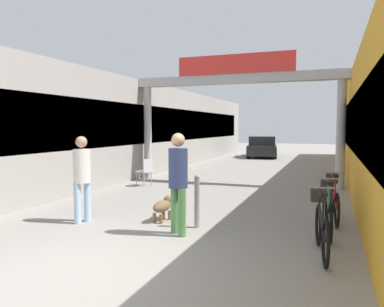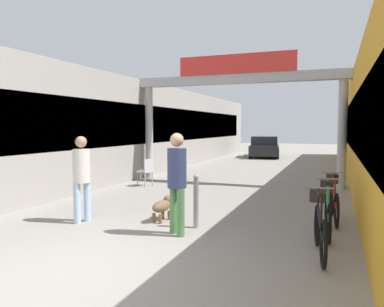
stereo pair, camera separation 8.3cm
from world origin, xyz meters
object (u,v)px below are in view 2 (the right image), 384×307
at_px(bicycle_red_third, 334,199).
at_px(bicycle_green_second, 328,210).
at_px(cafe_chair_aluminium_nearer, 147,170).
at_px(bicycle_black_nearest, 320,225).
at_px(dog_on_leash, 163,206).
at_px(pedestrian_companion, 82,173).
at_px(bollard_post_metal, 196,201).
at_px(parked_car_black, 265,147).
at_px(pedestrian_with_dog, 177,176).

bearing_deg(bicycle_red_third, bicycle_green_second, -95.12).
relative_size(bicycle_green_second, cafe_chair_aluminium_nearer, 1.90).
bearing_deg(bicycle_black_nearest, cafe_chair_aluminium_nearer, 138.74).
bearing_deg(dog_on_leash, pedestrian_companion, -154.35).
distance_m(bicycle_red_third, bollard_post_metal, 2.91).
height_order(bicycle_green_second, parked_car_black, parked_car_black).
xyz_separation_m(pedestrian_companion, parked_car_black, (0.56, 17.61, -0.36)).
bearing_deg(bicycle_black_nearest, pedestrian_companion, 176.75).
height_order(bicycle_black_nearest, bollard_post_metal, bollard_post_metal).
xyz_separation_m(pedestrian_with_dog, pedestrian_companion, (-2.14, 0.13, -0.05)).
distance_m(bicycle_black_nearest, bicycle_green_second, 1.16).
bearing_deg(pedestrian_companion, dog_on_leash, 25.65).
relative_size(bicycle_black_nearest, bicycle_green_second, 1.00).
distance_m(bicycle_black_nearest, parked_car_black, 18.31).
height_order(bollard_post_metal, parked_car_black, parked_car_black).
distance_m(pedestrian_with_dog, bicycle_red_third, 3.42).
height_order(dog_on_leash, parked_car_black, parked_car_black).
xyz_separation_m(pedestrian_companion, cafe_chair_aluminium_nearer, (-0.97, 4.59, -0.46)).
xyz_separation_m(pedestrian_with_dog, bicycle_green_second, (2.51, 1.03, -0.62)).
xyz_separation_m(bicycle_black_nearest, bicycle_green_second, (0.09, 1.16, 0.00)).
bearing_deg(bicycle_black_nearest, parked_car_black, 102.63).
xyz_separation_m(bicycle_green_second, parked_car_black, (-4.09, 16.71, 0.21)).
xyz_separation_m(dog_on_leash, parked_car_black, (-0.91, 16.90, 0.34)).
relative_size(bicycle_green_second, bicycle_red_third, 1.00).
bearing_deg(parked_car_black, dog_on_leash, -86.92).
bearing_deg(pedestrian_with_dog, bicycle_black_nearest, -3.07).
height_order(pedestrian_with_dog, parked_car_black, pedestrian_with_dog).
relative_size(pedestrian_with_dog, parked_car_black, 0.43).
height_order(pedestrian_with_dog, cafe_chair_aluminium_nearer, pedestrian_with_dog).
bearing_deg(pedestrian_with_dog, bollard_post_metal, 75.04).
relative_size(pedestrian_with_dog, bicycle_black_nearest, 1.08).
bearing_deg(dog_on_leash, bicycle_green_second, 3.51).
bearing_deg(cafe_chair_aluminium_nearer, bicycle_green_second, -33.29).
height_order(pedestrian_companion, bicycle_red_third, pedestrian_companion).
relative_size(pedestrian_with_dog, bicycle_green_second, 1.08).
xyz_separation_m(dog_on_leash, bicycle_red_third, (3.28, 1.29, 0.13)).
bearing_deg(bicycle_green_second, bicycle_red_third, 84.88).
xyz_separation_m(bicycle_green_second, bicycle_red_third, (0.10, 1.10, 0.00)).
bearing_deg(cafe_chair_aluminium_nearer, pedestrian_with_dog, -56.61).
relative_size(dog_on_leash, bicycle_green_second, 0.40).
height_order(bicycle_black_nearest, cafe_chair_aluminium_nearer, bicycle_black_nearest).
bearing_deg(dog_on_leash, bicycle_red_third, 21.52).
bearing_deg(bicycle_red_third, bicycle_black_nearest, -94.86).
bearing_deg(bicycle_green_second, pedestrian_companion, -169.05).
height_order(cafe_chair_aluminium_nearer, parked_car_black, parked_car_black).
height_order(pedestrian_companion, bicycle_green_second, pedestrian_companion).
height_order(dog_on_leash, bicycle_green_second, bicycle_green_second).
relative_size(dog_on_leash, parked_car_black, 0.16).
height_order(bicycle_red_third, parked_car_black, parked_car_black).
bearing_deg(pedestrian_with_dog, cafe_chair_aluminium_nearer, 123.39).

